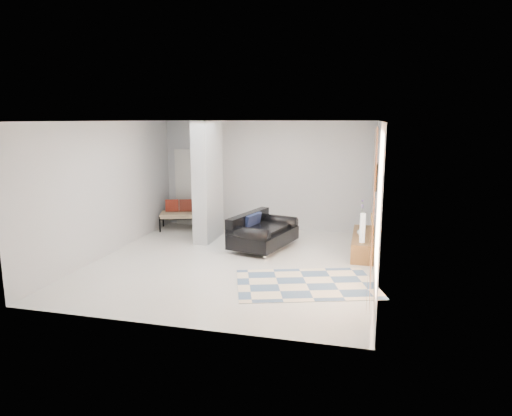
# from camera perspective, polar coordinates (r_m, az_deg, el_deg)

# --- Properties ---
(floor) EXTENTS (6.00, 6.00, 0.00)m
(floor) POSITION_cam_1_polar(r_m,az_deg,el_deg) (9.29, -2.82, -6.75)
(floor) COLOR silver
(floor) RESTS_ON ground
(ceiling) EXTENTS (6.00, 6.00, 0.00)m
(ceiling) POSITION_cam_1_polar(r_m,az_deg,el_deg) (8.84, -3.00, 10.80)
(ceiling) COLOR white
(ceiling) RESTS_ON wall_back
(wall_back) EXTENTS (6.00, 0.00, 6.00)m
(wall_back) POSITION_cam_1_polar(r_m,az_deg,el_deg) (11.83, 1.33, 4.08)
(wall_back) COLOR #B6B7BA
(wall_back) RESTS_ON ground
(wall_front) EXTENTS (6.00, 0.00, 6.00)m
(wall_front) POSITION_cam_1_polar(r_m,az_deg,el_deg) (6.21, -10.99, -2.55)
(wall_front) COLOR #B6B7BA
(wall_front) RESTS_ON ground
(wall_left) EXTENTS (0.00, 6.00, 6.00)m
(wall_left) POSITION_cam_1_polar(r_m,az_deg,el_deg) (10.10, -18.02, 2.33)
(wall_left) COLOR #B6B7BA
(wall_left) RESTS_ON ground
(wall_right) EXTENTS (0.00, 6.00, 6.00)m
(wall_right) POSITION_cam_1_polar(r_m,az_deg,el_deg) (8.58, 14.96, 1.03)
(wall_right) COLOR #B6B7BA
(wall_right) RESTS_ON ground
(partition_column) EXTENTS (0.35, 1.20, 2.80)m
(partition_column) POSITION_cam_1_polar(r_m,az_deg,el_deg) (10.80, -6.03, 3.35)
(partition_column) COLOR #ABAFB3
(partition_column) RESTS_ON floor
(hallway_door) EXTENTS (0.85, 0.06, 2.04)m
(hallway_door) POSITION_cam_1_polar(r_m,az_deg,el_deg) (12.47, -8.18, 2.57)
(hallway_door) COLOR silver
(hallway_door) RESTS_ON floor
(curtain) EXTENTS (0.00, 2.55, 2.55)m
(curtain) POSITION_cam_1_polar(r_m,az_deg,el_deg) (7.44, 14.46, -0.06)
(curtain) COLOR #FF9143
(curtain) RESTS_ON wall_right
(wall_art) EXTENTS (0.04, 0.45, 0.55)m
(wall_art) POSITION_cam_1_polar(r_m,az_deg,el_deg) (9.85, 14.77, 3.77)
(wall_art) COLOR #311F0D
(wall_art) RESTS_ON wall_right
(media_console) EXTENTS (0.45, 1.86, 0.80)m
(media_console) POSITION_cam_1_polar(r_m,az_deg,el_deg) (10.13, 13.23, -4.31)
(media_console) COLOR brown
(media_console) RESTS_ON floor
(loveseat) EXTENTS (1.38, 1.87, 0.76)m
(loveseat) POSITION_cam_1_polar(r_m,az_deg,el_deg) (10.19, 0.64, -3.07)
(loveseat) COLOR silver
(loveseat) RESTS_ON floor
(daybed) EXTENTS (1.69, 1.11, 0.77)m
(daybed) POSITION_cam_1_polar(r_m,az_deg,el_deg) (12.07, -8.26, -0.59)
(daybed) COLOR black
(daybed) RESTS_ON floor
(area_rug) EXTENTS (2.77, 2.25, 0.01)m
(area_rug) POSITION_cam_1_polar(r_m,az_deg,el_deg) (8.13, 6.30, -9.40)
(area_rug) COLOR beige
(area_rug) RESTS_ON floor
(cylinder_lamp) EXTENTS (0.11, 0.11, 0.59)m
(cylinder_lamp) POSITION_cam_1_polar(r_m,az_deg,el_deg) (9.39, 13.17, -2.43)
(cylinder_lamp) COLOR silver
(cylinder_lamp) RESTS_ON media_console
(bronze_figurine) EXTENTS (0.12, 0.12, 0.22)m
(bronze_figurine) POSITION_cam_1_polar(r_m,az_deg,el_deg) (10.68, 13.10, -1.82)
(bronze_figurine) COLOR black
(bronze_figurine) RESTS_ON media_console
(vase) EXTENTS (0.19, 0.19, 0.18)m
(vase) POSITION_cam_1_polar(r_m,az_deg,el_deg) (9.98, 13.01, -2.82)
(vase) COLOR white
(vase) RESTS_ON media_console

